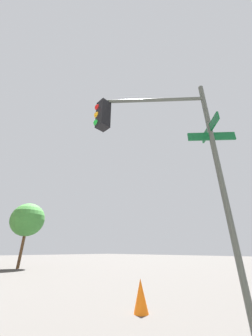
{
  "coord_description": "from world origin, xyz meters",
  "views": [
    {
      "loc": [
        -8.44,
        -2.77,
        1.38
      ],
      "look_at": [
        -5.8,
        -5.4,
        3.03
      ],
      "focal_mm": 19.83,
      "sensor_mm": 36.0,
      "label": 1
    }
  ],
  "objects": [
    {
      "name": "traffic_cone",
      "position": [
        -4.87,
        -6.83,
        0.37
      ],
      "size": [
        0.36,
        0.36,
        0.73
      ],
      "primitive_type": "cone",
      "color": "orange",
      "rests_on": "ground_plane"
    },
    {
      "name": "traffic_signal_near",
      "position": [
        -6.34,
        -6.0,
        3.84
      ],
      "size": [
        2.55,
        2.35,
        5.43
      ],
      "color": "#474C47",
      "rests_on": "ground_plane"
    },
    {
      "name": "street_tree",
      "position": [
        9.94,
        -8.56,
        3.88
      ],
      "size": [
        2.85,
        2.85,
        5.33
      ],
      "color": "#4C331E",
      "rests_on": "ground_plane"
    }
  ]
}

